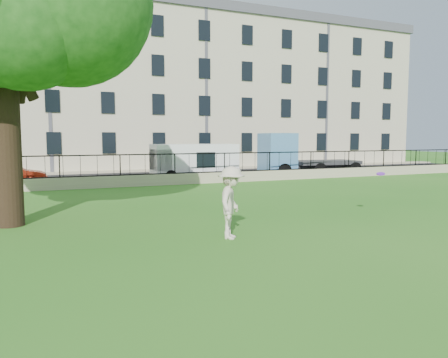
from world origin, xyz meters
name	(u,v)px	position (x,y,z in m)	size (l,w,h in m)	color
ground	(291,223)	(0.00, 0.00, 0.00)	(120.00, 120.00, 0.00)	#276D19
retaining_wall	(175,179)	(0.00, 12.00, 0.30)	(50.00, 0.40, 0.60)	tan
iron_railing	(175,164)	(0.00, 12.00, 1.15)	(50.00, 0.05, 1.13)	black
street	(154,177)	(0.00, 16.70, 0.01)	(60.00, 9.00, 0.01)	black
sidewalk	(137,171)	(0.00, 21.90, 0.06)	(60.00, 1.40, 0.12)	tan
building_row	(121,88)	(0.00, 27.57, 6.92)	(56.40, 10.40, 13.80)	beige
man	(231,203)	(-2.50, -1.07, 0.94)	(1.21, 0.70, 1.88)	beige
frisbee	(381,174)	(3.15, -0.34, 1.44)	(0.27, 0.27, 0.03)	purple
red_sedan	(10,175)	(-8.37, 14.40, 0.61)	(1.29, 3.69, 1.22)	#A22714
white_van	(194,162)	(2.00, 14.40, 1.10)	(5.23, 2.04, 2.19)	white
blue_truck	(309,154)	(10.51, 14.40, 1.45)	(6.90, 2.45, 2.89)	#538BC2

